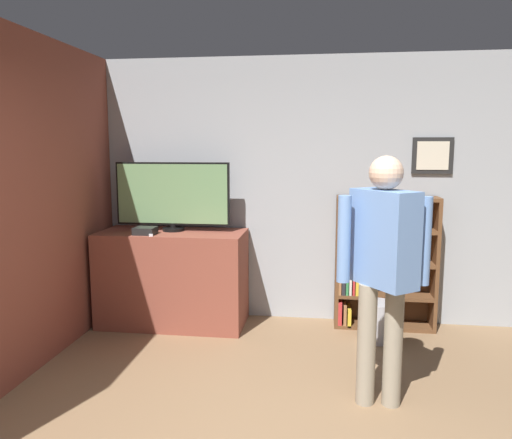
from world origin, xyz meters
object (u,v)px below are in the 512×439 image
at_px(television, 173,195).
at_px(bookshelf, 376,262).
at_px(game_console, 145,231).
at_px(person, 383,259).
at_px(waste_bin, 377,321).

height_order(television, bookshelf, television).
bearing_deg(game_console, person, -29.39).
relative_size(person, waste_bin, 4.72).
xyz_separation_m(person, waste_bin, (0.11, 1.19, -0.86)).
distance_m(game_console, person, 2.43).
bearing_deg(television, bookshelf, 4.20).
height_order(person, waste_bin, person).
bearing_deg(waste_bin, game_console, 179.98).
xyz_separation_m(game_console, waste_bin, (2.23, -0.00, -0.81)).
relative_size(game_console, waste_bin, 0.55).
height_order(game_console, waste_bin, game_console).
distance_m(bookshelf, person, 1.63).
relative_size(bookshelf, person, 0.76).
distance_m(person, waste_bin, 1.47).
height_order(television, game_console, television).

